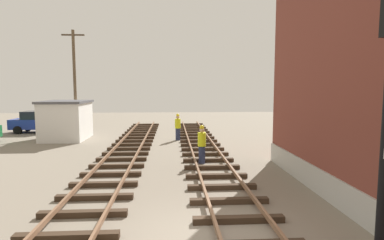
{
  "coord_description": "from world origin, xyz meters",
  "views": [
    {
      "loc": [
        -0.91,
        -7.38,
        3.64
      ],
      "look_at": [
        0.23,
        10.33,
        1.84
      ],
      "focal_mm": 29.33,
      "sensor_mm": 36.0,
      "label": 1
    }
  ],
  "objects_px": {
    "track_worker_foreground": "(178,127)",
    "track_worker_distant": "(202,144)",
    "control_hut": "(66,120)",
    "parked_car_blue": "(39,121)",
    "utility_pole_far": "(75,80)"
  },
  "relations": [
    {
      "from": "parked_car_blue",
      "to": "utility_pole_far",
      "type": "bearing_deg",
      "value": -5.84
    },
    {
      "from": "utility_pole_far",
      "to": "track_worker_foreground",
      "type": "xyz_separation_m",
      "value": [
        8.26,
        -4.36,
        -3.4
      ]
    },
    {
      "from": "track_worker_foreground",
      "to": "track_worker_distant",
      "type": "relative_size",
      "value": 1.0
    },
    {
      "from": "control_hut",
      "to": "track_worker_foreground",
      "type": "bearing_deg",
      "value": -6.47
    },
    {
      "from": "utility_pole_far",
      "to": "track_worker_foreground",
      "type": "distance_m",
      "value": 9.94
    },
    {
      "from": "parked_car_blue",
      "to": "track_worker_foreground",
      "type": "relative_size",
      "value": 2.25
    },
    {
      "from": "control_hut",
      "to": "parked_car_blue",
      "type": "relative_size",
      "value": 0.9
    },
    {
      "from": "control_hut",
      "to": "parked_car_blue",
      "type": "xyz_separation_m",
      "value": [
        -3.47,
        3.78,
        -0.49
      ]
    },
    {
      "from": "utility_pole_far",
      "to": "track_worker_distant",
      "type": "relative_size",
      "value": 4.43
    },
    {
      "from": "track_worker_foreground",
      "to": "control_hut",
      "type": "bearing_deg",
      "value": 173.53
    },
    {
      "from": "control_hut",
      "to": "utility_pole_far",
      "type": "height_order",
      "value": "utility_pole_far"
    },
    {
      "from": "track_worker_foreground",
      "to": "parked_car_blue",
      "type": "bearing_deg",
      "value": 157.64
    },
    {
      "from": "parked_car_blue",
      "to": "track_worker_foreground",
      "type": "xyz_separation_m",
      "value": [
        11.38,
        -4.68,
        0.03
      ]
    },
    {
      "from": "control_hut",
      "to": "parked_car_blue",
      "type": "distance_m",
      "value": 5.15
    },
    {
      "from": "utility_pole_far",
      "to": "track_worker_foreground",
      "type": "bearing_deg",
      "value": -27.83
    }
  ]
}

